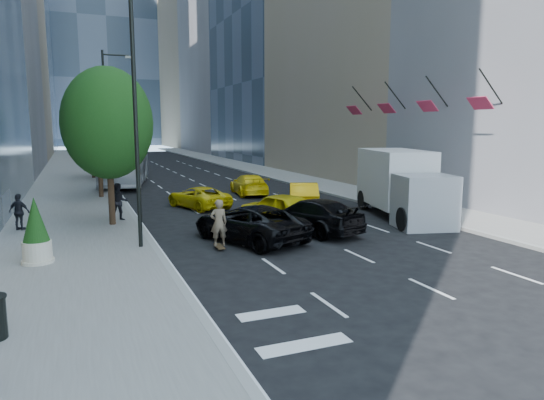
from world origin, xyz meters
name	(u,v)px	position (x,y,z in m)	size (l,w,h in m)	color
ground	(336,259)	(0.00, 0.00, 0.00)	(160.00, 160.00, 0.00)	black
sidewalk_left	(73,182)	(-9.00, 30.00, 0.07)	(6.00, 120.00, 0.15)	slate
sidewalk_right	(275,174)	(10.00, 30.00, 0.07)	(4.00, 120.00, 0.15)	slate
tower_right_far	(210,38)	(22.00, 98.00, 25.00)	(20.00, 24.00, 50.00)	#82755A
lamp_near	(140,100)	(-6.32, 4.00, 5.81)	(2.13, 0.22, 10.00)	black
lamp_far	(108,112)	(-6.32, 22.00, 5.81)	(2.13, 0.22, 10.00)	black
tree_near	(108,123)	(-7.20, 9.00, 4.97)	(4.20, 4.20, 7.46)	black
tree_mid	(97,119)	(-7.20, 19.00, 5.32)	(4.50, 4.50, 7.99)	black
tree_far	(91,129)	(-7.20, 32.00, 4.62)	(3.90, 3.90, 6.92)	black
traffic_signal	(97,132)	(-6.40, 40.00, 4.23)	(2.48, 0.53, 5.20)	black
facade_flags	(408,104)	(10.64, 10.00, 6.18)	(1.85, 13.30, 2.05)	black
skateboarder	(219,226)	(-3.59, 3.00, 0.93)	(0.68, 0.45, 1.87)	brown
black_sedan_lincoln	(250,223)	(-2.00, 3.83, 0.77)	(2.57, 5.57, 1.55)	black
black_sedan_mercedes	(311,216)	(1.20, 4.39, 0.78)	(2.18, 5.37, 1.56)	black
taxi_a	(279,209)	(0.50, 6.50, 0.81)	(1.92, 4.77, 1.63)	#D2BA0B
taxi_b	(303,195)	(3.84, 10.67, 0.77)	(1.62, 4.65, 1.53)	#E9AA0C
taxi_c	(198,197)	(-2.00, 13.00, 0.64)	(2.12, 4.60, 1.28)	#D1B80B
taxi_d	(249,185)	(2.68, 17.17, 0.72)	(2.02, 4.96, 1.44)	yellow
city_bus	(126,164)	(-4.80, 27.02, 1.71)	(2.87, 12.26, 3.41)	silver
box_truck	(402,184)	(7.29, 5.83, 1.81)	(4.46, 7.87, 3.56)	#BEBEBE
pedestrian_a	(119,202)	(-6.80, 9.86, 1.09)	(0.91, 0.71, 1.88)	black
pedestrian_b	(19,212)	(-11.20, 9.21, 0.99)	(0.98, 0.41, 1.67)	black
planter_shrub	(36,232)	(-10.11, 3.00, 1.25)	(0.96, 0.96, 2.31)	beige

